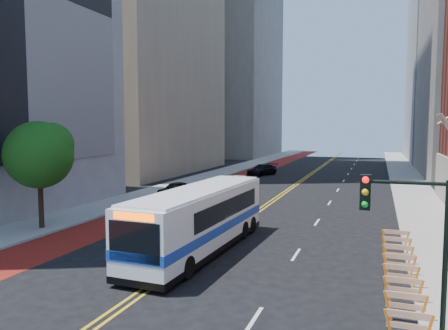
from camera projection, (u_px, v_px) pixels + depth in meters
ground at (155, 283)px, 18.15m from camera, size 160.00×160.00×0.00m
sidewalk_left at (188, 182)px, 50.30m from camera, size 4.00×140.00×0.15m
sidewalk_right at (414, 193)px, 42.32m from camera, size 4.00×140.00×0.15m
bus_lane_paint at (220, 184)px, 49.01m from camera, size 3.60×140.00×0.01m
center_line_inner at (290, 188)px, 46.38m from camera, size 0.14×140.00×0.01m
center_line_outer at (293, 188)px, 46.26m from camera, size 0.14×140.00×0.01m
lane_dashes at (344, 181)px, 52.23m from camera, size 0.14×98.20×0.01m
midrise_left_far at (227, 9)px, 96.50m from camera, size 20.00×26.00×65.00m
construction_barriers at (400, 267)px, 18.11m from camera, size 1.42×10.91×1.00m
street_tree at (40, 152)px, 27.13m from camera, size 4.20×4.20×6.70m
traffic_signal at (409, 233)px, 11.39m from camera, size 2.21×0.34×5.07m
transit_bus at (201, 218)px, 22.67m from camera, size 3.16×12.26×3.34m
car_a at (175, 189)px, 41.03m from camera, size 2.71×4.14×1.31m
car_b at (239, 183)px, 44.21m from camera, size 2.63×4.91×1.54m
car_c at (262, 170)px, 58.37m from camera, size 3.76×5.45×1.47m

